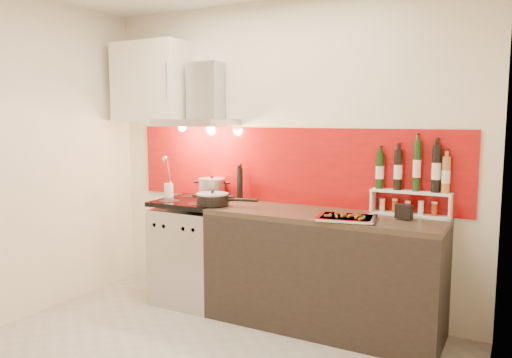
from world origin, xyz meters
The scene contains 15 objects.
back_wall centered at (0.00, 1.40, 1.30)m, with size 3.40×0.02×2.60m, color silver.
left_wall centered at (-1.70, 0.00, 1.30)m, with size 0.02×2.80×2.60m, color silver.
right_wall centered at (1.70, 0.00, 1.30)m, with size 0.02×2.80×2.60m, color silver.
backsplash centered at (0.05, 1.39, 1.22)m, with size 3.00×0.02×0.64m, color #94080C.
range_stove centered at (-0.70, 1.10, 0.44)m, with size 0.60×0.60×0.91m.
counter centered at (0.50, 1.10, 0.45)m, with size 1.80×0.60×0.90m.
range_hood centered at (-0.70, 1.24, 1.74)m, with size 0.62×0.50×0.61m.
upper_cabinet centered at (-1.25, 1.22, 1.95)m, with size 0.70×0.35×0.72m, color #EFE6CF.
stock_pot centered at (-0.62, 1.26, 1.00)m, with size 0.24×0.24×0.21m.
saute_pan centered at (-0.41, 0.97, 0.96)m, with size 0.51×0.27×0.12m.
utensil_jar centered at (-0.98, 1.10, 1.02)m, with size 0.08×0.12×0.39m.
pepper_mill centered at (-0.35, 1.30, 1.06)m, with size 0.05×0.05×0.33m.
step_shelf centered at (1.12, 1.32, 1.13)m, with size 0.58×0.16×0.56m.
caddy_box centered at (1.09, 1.14, 0.96)m, with size 0.12×0.05×0.10m, color black.
baking_tray centered at (0.74, 0.95, 0.92)m, with size 0.46×0.39×0.03m.
Camera 1 is at (1.83, -2.43, 1.62)m, focal length 35.00 mm.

